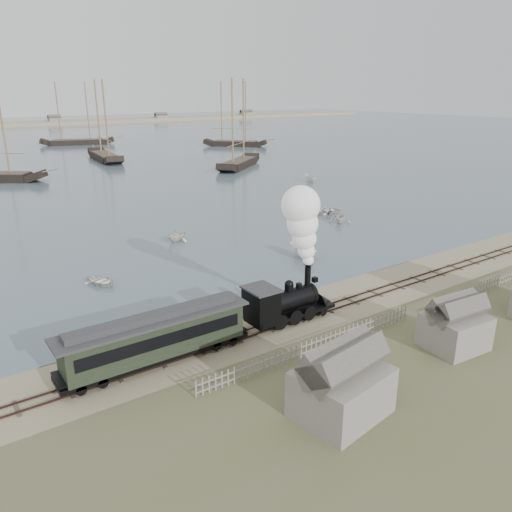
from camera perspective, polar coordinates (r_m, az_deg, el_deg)
ground at (r=44.38m, az=7.20°, el=-4.87°), size 600.00×600.00×0.00m
rail_track at (r=43.04m, az=8.98°, el=-5.67°), size 120.00×1.80×0.16m
picket_fence_west at (r=35.81m, az=6.90°, el=-10.90°), size 19.00×0.10×1.20m
picket_fence_east at (r=49.25m, az=24.13°, el=-4.01°), size 15.00×0.10×1.20m
shed_left at (r=30.11m, az=9.59°, el=-17.34°), size 5.00×4.00×4.10m
shed_mid at (r=38.86m, az=21.52°, el=-9.67°), size 4.00×3.50×3.60m
locomotive at (r=38.82m, az=5.08°, el=-0.76°), size 8.27×3.09×10.31m
passenger_coach at (r=33.95m, az=-11.35°, el=-9.01°), size 13.14×2.53×3.19m
beached_dinghy at (r=38.77m, az=-6.70°, el=-7.76°), size 4.07×4.81×0.85m
rowboat_0 at (r=49.11m, az=-17.24°, el=-2.73°), size 3.97×3.38×0.70m
rowboat_1 at (r=60.89m, az=-9.03°, el=2.43°), size 3.53×3.79×1.62m
rowboat_2 at (r=54.17m, az=5.33°, el=0.53°), size 4.12×1.58×1.59m
rowboat_3 at (r=74.61m, az=8.23°, el=5.16°), size 4.08×4.97×0.90m
rowboat_4 at (r=69.54m, az=9.60°, el=4.49°), size 4.51×4.48×1.80m
rowboat_5 at (r=100.42m, az=6.19°, el=8.82°), size 3.88×2.29×1.41m
schooner_3 at (r=136.24m, az=-17.25°, el=14.59°), size 7.39×22.63×20.00m
schooner_4 at (r=118.24m, az=-1.99°, el=14.90°), size 19.12×16.63×20.00m
schooner_5 at (r=164.01m, az=-2.46°, el=15.90°), size 17.58×17.80×20.00m
schooner_8 at (r=178.52m, az=-20.03°, el=15.06°), size 23.85×12.25×20.00m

